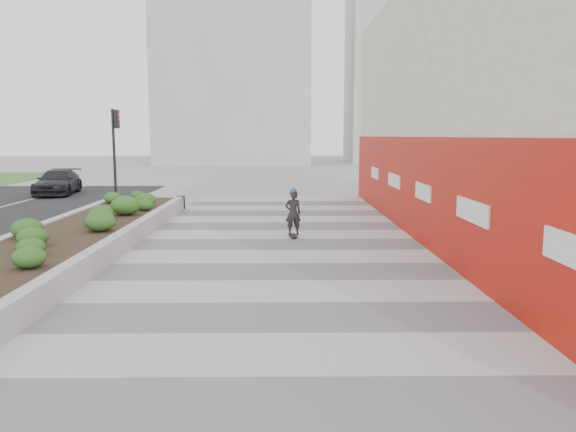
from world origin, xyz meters
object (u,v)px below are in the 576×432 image
skateboarder (293,213)px  planter (67,238)px  traffic_signal_near (115,142)px  car_dark (58,182)px

skateboarder → planter: bearing=-163.1°
traffic_signal_near → skateboarder: bearing=-47.2°
planter → car_dark: 16.20m
car_dark → traffic_signal_near: bearing=-53.6°
skateboarder → car_dark: 17.50m
planter → car_dark: bearing=112.2°
car_dark → planter: bearing=-75.7°
planter → skateboarder: size_ratio=12.03×
planter → skateboarder: bearing=21.1°
planter → car_dark: size_ratio=4.08×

